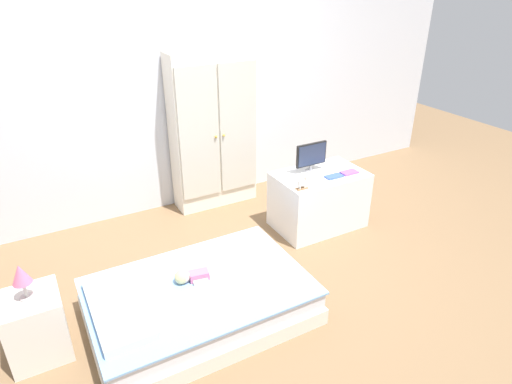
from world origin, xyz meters
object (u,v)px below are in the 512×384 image
(wardrobe, at_px, (213,131))
(book_purple, at_px, (349,172))
(nightstand, at_px, (36,326))
(table_lamp, at_px, (21,276))
(doll, at_px, (193,276))
(tv_monitor, at_px, (311,155))
(bed, at_px, (200,301))
(tv_stand, at_px, (319,200))
(book_blue, at_px, (334,176))
(rocking_horse_toy, at_px, (303,182))

(wardrobe, xyz_separation_m, book_purple, (0.87, -1.01, -0.23))
(nightstand, bearing_deg, table_lamp, 0.00)
(nightstand, height_order, table_lamp, table_lamp)
(doll, bearing_deg, book_purple, 14.36)
(wardrobe, height_order, tv_monitor, wardrobe)
(doll, bearing_deg, nightstand, 173.94)
(nightstand, bearing_deg, bed, -10.09)
(table_lamp, distance_m, tv_stand, 2.49)
(book_blue, bearing_deg, book_purple, 0.00)
(tv_stand, xyz_separation_m, rocking_horse_toy, (-0.31, -0.17, 0.32))
(rocking_horse_toy, height_order, book_blue, rocking_horse_toy)
(tv_stand, height_order, book_purple, book_purple)
(rocking_horse_toy, bearing_deg, nightstand, -172.80)
(book_purple, bearing_deg, table_lamp, -173.01)
(doll, relative_size, wardrobe, 0.26)
(book_purple, bearing_deg, book_blue, 180.00)
(tv_stand, bearing_deg, bed, -156.68)
(bed, distance_m, tv_monitor, 1.65)
(rocking_horse_toy, xyz_separation_m, book_purple, (0.54, 0.06, -0.05))
(table_lamp, xyz_separation_m, tv_monitor, (2.38, 0.53, 0.08))
(wardrobe, bearing_deg, tv_stand, -54.50)
(nightstand, xyz_separation_m, rocking_horse_toy, (2.11, 0.27, 0.37))
(tv_monitor, bearing_deg, nightstand, -167.48)
(wardrobe, relative_size, rocking_horse_toy, 12.19)
(tv_monitor, height_order, book_blue, tv_monitor)
(table_lamp, relative_size, book_blue, 1.47)
(nightstand, bearing_deg, book_purple, 6.99)
(rocking_horse_toy, xyz_separation_m, book_blue, (0.37, 0.06, -0.05))
(table_lamp, bearing_deg, book_blue, 7.47)
(nightstand, height_order, wardrobe, wardrobe)
(wardrobe, distance_m, book_purple, 1.35)
(wardrobe, distance_m, tv_monitor, 1.00)
(bed, bearing_deg, tv_stand, 23.32)
(table_lamp, relative_size, book_purple, 1.50)
(rocking_horse_toy, distance_m, book_purple, 0.55)
(wardrobe, bearing_deg, nightstand, -143.35)
(tv_monitor, bearing_deg, tv_stand, -61.88)
(wardrobe, bearing_deg, tv_monitor, -53.77)
(doll, xyz_separation_m, table_lamp, (-0.98, 0.10, 0.29))
(tv_stand, xyz_separation_m, book_purple, (0.23, -0.12, 0.27))
(table_lamp, distance_m, rocking_horse_toy, 2.13)
(tv_monitor, bearing_deg, wardrobe, 126.23)
(table_lamp, xyz_separation_m, rocking_horse_toy, (2.11, 0.27, -0.01))
(doll, distance_m, wardrobe, 1.71)
(doll, relative_size, tv_stand, 0.49)
(bed, bearing_deg, table_lamp, 169.91)
(table_lamp, distance_m, tv_monitor, 2.44)
(rocking_horse_toy, distance_m, book_blue, 0.38)
(wardrobe, bearing_deg, doll, -119.47)
(bed, xyz_separation_m, tv_stand, (1.43, 0.62, 0.13))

